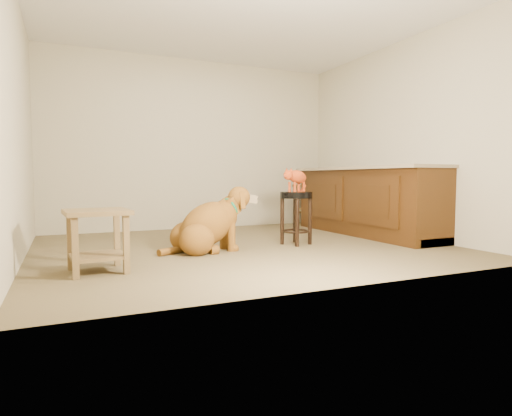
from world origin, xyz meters
name	(u,v)px	position (x,y,z in m)	size (l,w,h in m)	color
floor	(244,246)	(0.00, 0.00, 0.00)	(4.50, 4.00, 0.01)	brown
room_shell	(244,99)	(0.00, 0.00, 1.68)	(4.54, 4.04, 2.62)	#BCB597
cabinet_run	(365,203)	(1.94, 0.30, 0.44)	(0.70, 2.56, 0.94)	#3C220A
padded_stool	(296,207)	(0.62, -0.10, 0.44)	(0.41, 0.41, 0.62)	black
wood_stool	(307,204)	(1.85, 1.70, 0.35)	(0.37, 0.37, 0.68)	brown
side_table	(97,231)	(-1.63, -0.73, 0.34)	(0.54, 0.54, 0.52)	brown
golden_retriever	(208,226)	(-0.49, -0.16, 0.28)	(1.17, 0.61, 0.74)	brown
tabby_kitten	(296,178)	(0.61, -0.10, 0.79)	(0.44, 0.30, 0.31)	#AA3811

